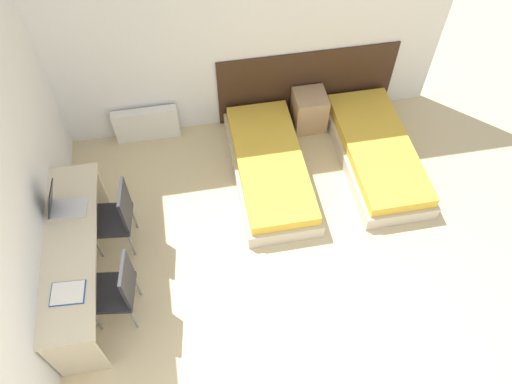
{
  "coord_description": "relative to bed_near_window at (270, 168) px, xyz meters",
  "views": [
    {
      "loc": [
        -0.56,
        -1.12,
        4.82
      ],
      "look_at": [
        0.0,
        2.0,
        0.55
      ],
      "focal_mm": 35.0,
      "sensor_mm": 36.0,
      "label": 1
    }
  ],
  "objects": [
    {
      "name": "headboard_panel",
      "position": [
        0.67,
        1.01,
        0.34
      ],
      "size": [
        2.3,
        0.03,
        1.0
      ],
      "color": "#382316",
      "rests_on": "ground_plane"
    },
    {
      "name": "open_notebook",
      "position": [
        -2.15,
        -1.55,
        0.58
      ],
      "size": [
        0.32,
        0.25,
        0.02
      ],
      "rotation": [
        0.0,
        0.0,
        -0.07
      ],
      "color": "#1E4793",
      "rests_on": "desk"
    },
    {
      "name": "wall_back",
      "position": [
        -0.28,
        1.04,
        1.19
      ],
      "size": [
        5.26,
        0.05,
        2.7
      ],
      "color": "white",
      "rests_on": "ground_plane"
    },
    {
      "name": "nightstand",
      "position": [
        0.67,
        0.77,
        0.1
      ],
      "size": [
        0.41,
        0.4,
        0.52
      ],
      "color": "tan",
      "rests_on": "ground_plane"
    },
    {
      "name": "desk",
      "position": [
        -2.16,
        -1.04,
        0.41
      ],
      "size": [
        0.5,
        1.97,
        0.73
      ],
      "color": "beige",
      "rests_on": "ground_plane"
    },
    {
      "name": "chair_near_laptop",
      "position": [
        -1.76,
        -0.63,
        0.35
      ],
      "size": [
        0.46,
        0.46,
        0.93
      ],
      "rotation": [
        0.0,
        0.0,
        -0.11
      ],
      "color": "#232328",
      "rests_on": "ground_plane"
    },
    {
      "name": "bed_near_window",
      "position": [
        0.0,
        0.0,
        0.0
      ],
      "size": [
        0.85,
        1.95,
        0.34
      ],
      "color": "beige",
      "rests_on": "ground_plane"
    },
    {
      "name": "radiator",
      "position": [
        -1.42,
        0.92,
        0.07
      ],
      "size": [
        0.81,
        0.12,
        0.47
      ],
      "color": "silver",
      "rests_on": "ground_plane"
    },
    {
      "name": "bed_near_door",
      "position": [
        1.34,
        0.0,
        0.0
      ],
      "size": [
        0.85,
        1.95,
        0.34
      ],
      "color": "beige",
      "rests_on": "ground_plane"
    },
    {
      "name": "chair_near_notebook",
      "position": [
        -1.76,
        -1.47,
        0.35
      ],
      "size": [
        0.47,
        0.47,
        0.93
      ],
      "rotation": [
        0.0,
        0.0,
        -0.14
      ],
      "color": "#232328",
      "rests_on": "ground_plane"
    },
    {
      "name": "laptop",
      "position": [
        -2.22,
        -0.62,
        0.64
      ],
      "size": [
        0.38,
        0.26,
        0.36
      ],
      "rotation": [
        0.0,
        0.0,
        -0.07
      ],
      "color": "silver",
      "rests_on": "desk"
    },
    {
      "name": "wall_left",
      "position": [
        -2.44,
        -0.79,
        1.19
      ],
      "size": [
        0.05,
        4.63,
        2.7
      ],
      "color": "white",
      "rests_on": "ground_plane"
    }
  ]
}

